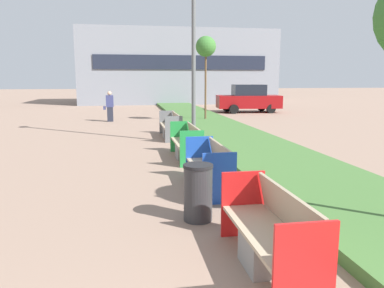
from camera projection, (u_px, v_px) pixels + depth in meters
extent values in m
cube|color=#426B33|center=(241.00, 141.00, 13.09)|extent=(2.80, 120.00, 0.18)
cube|color=gray|center=(176.00, 68.00, 35.95)|extent=(17.74, 7.84, 6.62)
cube|color=#1E2333|center=(182.00, 62.00, 32.04)|extent=(14.90, 0.08, 1.20)
cube|color=gray|center=(266.00, 251.00, 4.40)|extent=(0.52, 0.60, 0.42)
cube|color=tan|center=(267.00, 233.00, 4.36)|extent=(0.58, 1.86, 0.05)
cube|color=tan|center=(290.00, 210.00, 4.36)|extent=(0.14, 1.79, 0.48)
cube|color=red|center=(305.00, 271.00, 3.43)|extent=(0.62, 0.04, 0.94)
cube|color=red|center=(243.00, 204.00, 5.28)|extent=(0.62, 0.04, 0.94)
cube|color=gray|center=(208.00, 179.00, 7.58)|extent=(0.52, 0.60, 0.42)
cube|color=tan|center=(208.00, 168.00, 7.55)|extent=(0.58, 1.86, 0.05)
cube|color=tan|center=(221.00, 155.00, 7.55)|extent=(0.14, 1.78, 0.48)
cube|color=blue|center=(219.00, 179.00, 6.62)|extent=(0.62, 0.04, 0.94)
cube|color=blue|center=(199.00, 157.00, 8.46)|extent=(0.62, 0.04, 0.94)
cube|color=gray|center=(186.00, 151.00, 10.52)|extent=(0.52, 0.60, 0.42)
cube|color=tan|center=(186.00, 143.00, 10.48)|extent=(0.58, 2.10, 0.05)
cube|color=tan|center=(195.00, 134.00, 10.48)|extent=(0.14, 2.02, 0.48)
cube|color=#238C3D|center=(192.00, 149.00, 9.43)|extent=(0.62, 0.04, 0.94)
cube|color=#238C3D|center=(180.00, 136.00, 11.51)|extent=(0.62, 0.04, 0.94)
cube|color=gray|center=(170.00, 132.00, 14.31)|extent=(0.52, 0.60, 0.42)
cube|color=tan|center=(170.00, 126.00, 14.27)|extent=(0.58, 2.31, 0.05)
cube|color=tan|center=(177.00, 119.00, 14.27)|extent=(0.14, 2.22, 0.48)
cube|color=slate|center=(174.00, 129.00, 13.12)|extent=(0.62, 0.04, 0.94)
cube|color=slate|center=(167.00, 122.00, 15.40)|extent=(0.62, 0.04, 0.94)
cylinder|color=#2D2D30|center=(198.00, 194.00, 5.87)|extent=(0.45, 0.45, 0.85)
cylinder|color=black|center=(198.00, 166.00, 5.79)|extent=(0.47, 0.47, 0.05)
cylinder|color=#56595B|center=(194.00, 22.00, 12.31)|extent=(0.14, 0.14, 8.10)
cylinder|color=brown|center=(206.00, 88.00, 19.27)|extent=(0.10, 0.10, 3.56)
sphere|color=#38702D|center=(206.00, 46.00, 18.92)|extent=(1.03, 1.03, 1.03)
cube|color=#232633|center=(110.00, 114.00, 19.73)|extent=(0.30, 0.22, 0.76)
cube|color=navy|center=(110.00, 101.00, 19.61)|extent=(0.38, 0.24, 0.62)
sphere|color=tan|center=(109.00, 93.00, 19.54)|extent=(0.21, 0.21, 0.21)
cube|color=navy|center=(105.00, 108.00, 19.62)|extent=(0.12, 0.20, 0.18)
cube|color=maroon|center=(248.00, 102.00, 25.18)|extent=(4.35, 2.14, 0.84)
cube|color=black|center=(249.00, 90.00, 25.05)|extent=(2.23, 1.74, 0.72)
cylinder|color=black|center=(271.00, 109.00, 24.59)|extent=(0.60, 0.20, 0.60)
cylinder|color=black|center=(261.00, 107.00, 26.33)|extent=(0.60, 0.20, 0.60)
cylinder|color=black|center=(234.00, 109.00, 24.17)|extent=(0.60, 0.20, 0.60)
cylinder|color=black|center=(227.00, 107.00, 25.92)|extent=(0.60, 0.20, 0.60)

